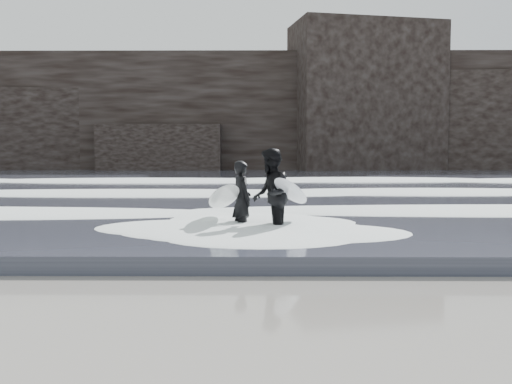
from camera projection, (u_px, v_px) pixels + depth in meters
ground at (239, 347)px, 5.40m from camera, size 120.00×120.00×0.00m
sea at (257, 179)px, 34.31m from camera, size 90.00×52.00×0.30m
headland at (258, 116)px, 50.92m from camera, size 70.00×9.00×10.00m
foam_near at (252, 209)px, 14.35m from camera, size 60.00×3.20×0.20m
foam_mid at (255, 189)px, 21.33m from camera, size 60.00×4.00×0.24m
foam_far at (257, 177)px, 30.30m from camera, size 60.00×4.80×0.30m
surfer_left at (237, 199)px, 12.18m from camera, size 1.21×2.23×1.65m
surfer_right at (272, 195)px, 11.63m from camera, size 1.30×1.85×1.92m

